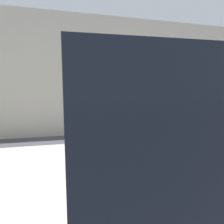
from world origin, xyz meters
name	(u,v)px	position (x,y,z in m)	size (l,w,h in m)	color
sidewalk	(84,163)	(0.00, 2.20, 0.06)	(24.00, 2.80, 0.12)	#ADAAA3
building_facade	(78,76)	(0.00, 5.22, 2.26)	(24.00, 0.30, 4.51)	beige
parking_meter	(112,126)	(0.38, 1.02, 1.13)	(0.19, 0.13, 1.53)	slate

